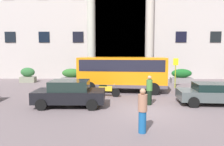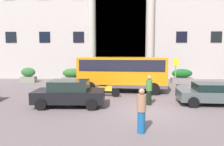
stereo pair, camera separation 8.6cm
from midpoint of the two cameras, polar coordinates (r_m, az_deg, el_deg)
ground_plane at (r=11.72m, az=8.66°, el=-10.20°), size 80.00×64.00×0.12m
orange_minibus at (r=16.73m, az=2.66°, el=0.54°), size 6.96×3.31×2.69m
bus_stop_sign at (r=18.91m, az=16.64°, el=0.86°), size 0.44×0.08×2.58m
hedge_planter_entrance_left at (r=21.69m, az=4.74°, el=-0.37°), size 1.81×0.89×1.69m
hedge_planter_entrance_right at (r=22.42m, az=-10.95°, el=-0.64°), size 2.07×0.99×1.37m
hedge_planter_far_west at (r=22.42m, az=18.15°, el=-0.79°), size 2.13×0.87×1.40m
hedge_planter_east at (r=23.22m, az=-21.87°, el=-0.56°), size 1.50×0.77×1.52m
parked_sedan_second at (r=14.04m, az=25.58°, el=-4.96°), size 4.24×2.23×1.28m
parked_estate_mid at (r=12.51m, az=-11.52°, el=-5.35°), size 4.04×2.06×1.50m
motorcycle_far_end at (r=14.81m, az=-2.07°, el=-4.67°), size 2.04×0.55×0.89m
scooter_by_planter at (r=16.17m, az=27.14°, el=-4.43°), size 1.96×0.78×0.89m
pedestrian_man_red_shirt at (r=8.36m, az=7.94°, el=-10.01°), size 0.36×0.36×1.76m
pedestrian_woman_dark_dress at (r=12.68m, az=9.85°, el=-4.60°), size 0.36×0.36×1.75m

